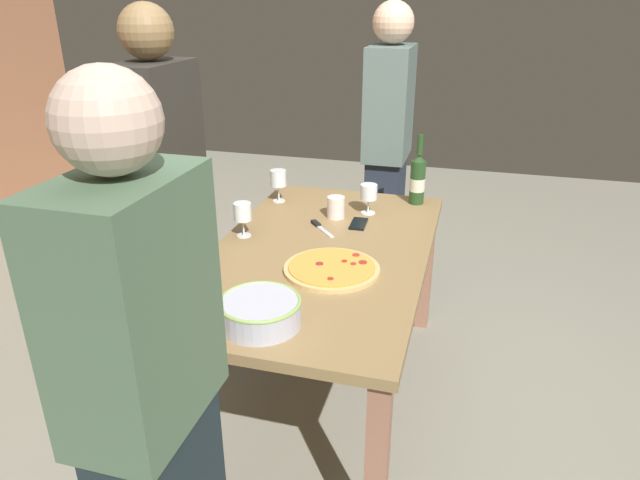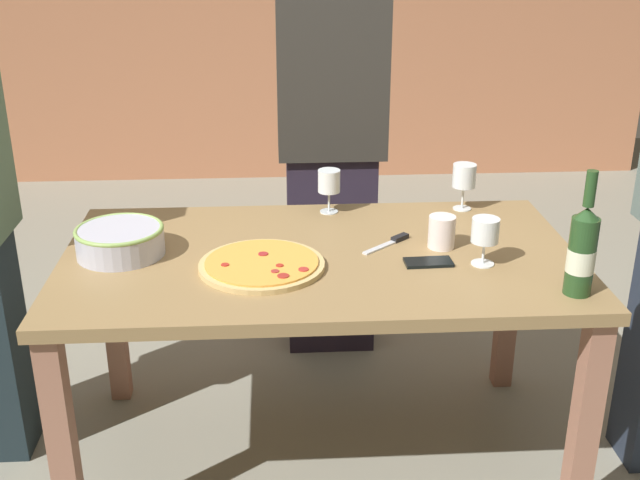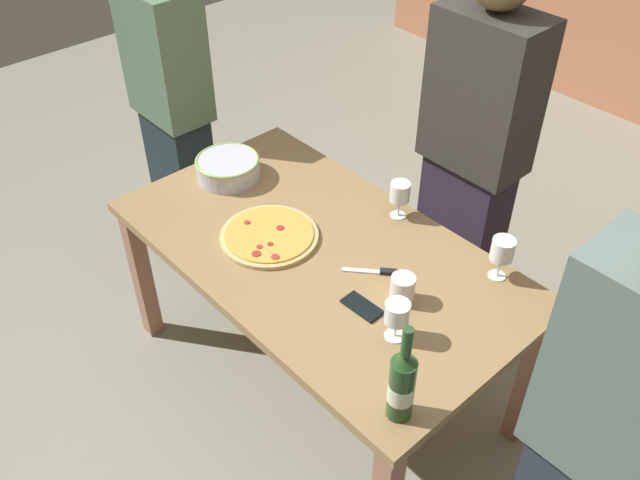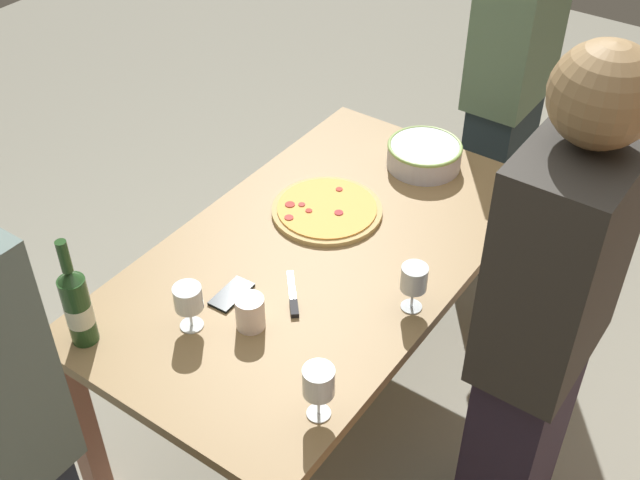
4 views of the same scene
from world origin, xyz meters
name	(u,v)px [view 4 (image 4 of 4)]	position (x,y,z in m)	size (l,w,h in m)	color
ground_plane	(320,401)	(0.00, 0.00, 0.00)	(8.00, 8.00, 0.00)	gray
dining_table	(320,273)	(0.00, 0.00, 0.66)	(1.60, 0.90, 0.75)	olive
pizza	(327,210)	(-0.18, -0.10, 0.76)	(0.38, 0.38, 0.03)	tan
serving_bowl	(424,154)	(-0.62, 0.03, 0.80)	(0.27, 0.27, 0.09)	silver
wine_bottle	(77,305)	(0.70, -0.32, 0.88)	(0.08, 0.08, 0.36)	#23451F
wine_glass_near_pizza	(414,280)	(0.05, 0.37, 0.86)	(0.08, 0.08, 0.16)	white
wine_glass_by_bottle	(188,299)	(0.49, -0.11, 0.86)	(0.08, 0.08, 0.15)	white
wine_glass_far_left	(319,383)	(0.53, 0.37, 0.87)	(0.08, 0.08, 0.17)	white
cup_amber	(250,312)	(0.39, 0.03, 0.80)	(0.08, 0.08, 0.10)	white
cell_phone	(232,294)	(0.32, -0.10, 0.76)	(0.07, 0.14, 0.01)	black
pizza_knife	(293,300)	(0.24, 0.07, 0.76)	(0.17, 0.15, 0.02)	silver
person_guest_left	(541,342)	(0.09, 0.77, 0.88)	(0.42, 0.24, 1.72)	#271F2F
person_guest_right	(508,93)	(-1.16, 0.11, 0.83)	(0.39, 0.24, 1.63)	#1C292F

